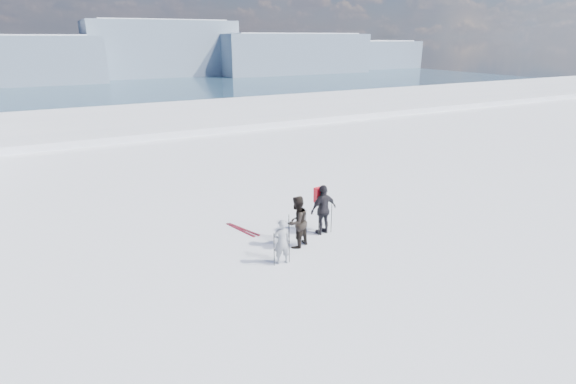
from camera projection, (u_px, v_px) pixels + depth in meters
name	position (u px, v px, depth m)	size (l,w,h in m)	color
lake_basin	(168.00, 190.00, 41.59)	(820.00, 820.00, 71.62)	white
far_mountain_range	(86.00, 53.00, 409.51)	(770.00, 110.00, 53.00)	slate
skier_grey	(282.00, 242.00, 14.28)	(0.55, 0.36, 1.51)	gray
skier_dark	(297.00, 222.00, 15.39)	(0.90, 0.70, 1.85)	black
skier_pack	(323.00, 210.00, 16.44)	(1.11, 0.46, 1.89)	black
backpack	(320.00, 176.00, 16.23)	(0.40, 0.23, 0.56)	red
ski_poles	(303.00, 230.00, 15.42)	(3.06, 1.38, 1.34)	black
skis_loose	(242.00, 230.00, 17.02)	(0.74, 1.66, 0.03)	black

